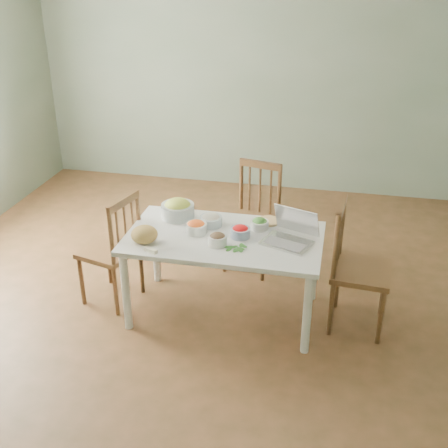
% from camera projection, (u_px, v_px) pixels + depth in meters
% --- Properties ---
extents(floor, '(5.00, 5.00, 0.00)m').
position_uv_depth(floor, '(201.00, 296.00, 4.63)').
color(floor, '#443018').
rests_on(floor, ground).
extents(wall_back, '(5.00, 0.00, 2.70)m').
position_uv_depth(wall_back, '(255.00, 72.00, 6.22)').
color(wall_back, gray).
rests_on(wall_back, ground).
extents(wall_front, '(5.00, 0.00, 2.70)m').
position_uv_depth(wall_front, '(5.00, 366.00, 1.84)').
color(wall_front, gray).
rests_on(wall_front, ground).
extents(dining_table, '(1.44, 0.81, 0.68)m').
position_uv_depth(dining_table, '(224.00, 275.00, 4.27)').
color(dining_table, white).
rests_on(dining_table, floor).
extents(chair_far, '(0.50, 0.48, 0.95)m').
position_uv_depth(chair_far, '(252.00, 219.00, 4.85)').
color(chair_far, '#35220F').
rests_on(chair_far, floor).
extents(chair_left, '(0.48, 0.49, 0.93)m').
position_uv_depth(chair_left, '(109.00, 248.00, 4.40)').
color(chair_left, '#35220F').
rests_on(chair_left, floor).
extents(chair_right, '(0.45, 0.47, 0.98)m').
position_uv_depth(chair_right, '(362.00, 268.00, 4.07)').
color(chair_right, '#35220F').
rests_on(chair_right, floor).
extents(bread_boule, '(0.25, 0.25, 0.13)m').
position_uv_depth(bread_boule, '(144.00, 234.00, 4.01)').
color(bread_boule, tan).
rests_on(bread_boule, dining_table).
extents(butter_stick, '(0.11, 0.07, 0.03)m').
position_uv_depth(butter_stick, '(151.00, 250.00, 3.90)').
color(butter_stick, '#EFE5C6').
rests_on(butter_stick, dining_table).
extents(bowl_squash, '(0.28, 0.28, 0.15)m').
position_uv_depth(bowl_squash, '(178.00, 209.00, 4.38)').
color(bowl_squash, '#E5DD5A').
rests_on(bowl_squash, dining_table).
extents(bowl_carrot, '(0.17, 0.17, 0.09)m').
position_uv_depth(bowl_carrot, '(196.00, 227.00, 4.16)').
color(bowl_carrot, '#DF5932').
rests_on(bowl_carrot, dining_table).
extents(bowl_onion, '(0.19, 0.19, 0.09)m').
position_uv_depth(bowl_onion, '(211.00, 220.00, 4.27)').
color(bowl_onion, '#F8ECC8').
rests_on(bowl_onion, dining_table).
extents(bowl_mushroom, '(0.18, 0.18, 0.09)m').
position_uv_depth(bowl_mushroom, '(217.00, 239.00, 3.98)').
color(bowl_mushroom, black).
rests_on(bowl_mushroom, dining_table).
extents(bowl_redpep, '(0.19, 0.19, 0.09)m').
position_uv_depth(bowl_redpep, '(240.00, 231.00, 4.10)').
color(bowl_redpep, '#BF0F00').
rests_on(bowl_redpep, dining_table).
extents(bowl_broccoli, '(0.17, 0.17, 0.09)m').
position_uv_depth(bowl_broccoli, '(259.00, 224.00, 4.21)').
color(bowl_broccoli, '#2F6624').
rests_on(bowl_broccoli, dining_table).
extents(flatbread, '(0.23, 0.23, 0.02)m').
position_uv_depth(flatbread, '(269.00, 221.00, 4.33)').
color(flatbread, tan).
rests_on(flatbread, dining_table).
extents(basil_bunch, '(0.19, 0.19, 0.02)m').
position_uv_depth(basil_bunch, '(234.00, 247.00, 3.96)').
color(basil_bunch, '#1D5E18').
rests_on(basil_bunch, dining_table).
extents(laptop, '(0.43, 0.41, 0.23)m').
position_uv_depth(laptop, '(287.00, 229.00, 3.97)').
color(laptop, silver).
rests_on(laptop, dining_table).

